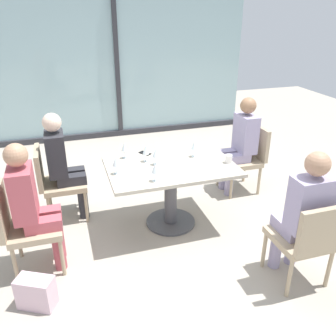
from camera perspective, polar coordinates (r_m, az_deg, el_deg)
ground_plane at (r=4.16m, az=0.41°, el=-8.72°), size 12.00×12.00×0.00m
window_wall_backdrop at (r=6.67m, az=-8.16°, el=15.20°), size 4.83×0.10×2.70m
dining_table_main at (r=3.88m, az=0.44°, el=-1.86°), size 1.36×0.91×0.73m
chair_side_end at (r=3.50m, az=-22.22°, el=-8.23°), size 0.50×0.46×0.87m
chair_far_left at (r=4.22m, az=-17.62°, el=-1.72°), size 0.50×0.46×0.87m
chair_far_right at (r=4.78m, az=12.52°, el=2.07°), size 0.50×0.46×0.87m
chair_front_right at (r=3.29m, az=21.48°, el=-10.35°), size 0.46×0.50×0.87m
person_side_end at (r=3.39m, az=-20.94°, el=-5.13°), size 0.39×0.34×1.26m
person_far_left at (r=4.13m, az=-16.47°, el=0.99°), size 0.39×0.34×1.26m
person_far_right at (r=4.66m, az=11.57°, el=4.23°), size 0.39×0.34×1.26m
person_front_right at (r=3.25m, az=20.89°, el=-6.40°), size 0.34×0.39×1.26m
wine_glass_0 at (r=3.85m, az=-3.57°, el=2.86°), size 0.07×0.07×0.18m
wine_glass_1 at (r=3.98m, az=4.24°, el=3.60°), size 0.07×0.07×0.18m
wine_glass_2 at (r=3.76m, az=-1.98°, el=2.39°), size 0.07×0.07×0.18m
wine_glass_3 at (r=3.41m, az=-2.09°, el=-0.11°), size 0.07×0.07×0.18m
wine_glass_4 at (r=3.96m, az=-6.98°, el=3.36°), size 0.07×0.07×0.18m
wine_glass_5 at (r=3.59m, az=-8.38°, el=0.97°), size 0.07×0.07×0.18m
coffee_cup at (r=3.90m, az=9.69°, el=1.47°), size 0.08×0.08×0.09m
cell_phone_on_table at (r=4.10m, az=-3.72°, el=2.38°), size 0.14×0.16×0.01m
handbag_0 at (r=3.28m, az=-20.38°, el=-18.19°), size 0.34×0.28×0.28m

